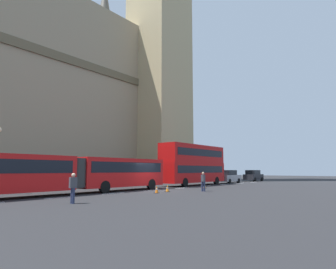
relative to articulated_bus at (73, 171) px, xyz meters
name	(u,v)px	position (x,y,z in m)	size (l,w,h in m)	color
ground_plane	(152,190)	(6.95, -1.99, -1.75)	(160.00, 160.00, 0.00)	#262628
lane_centre_marking	(182,188)	(11.64, -1.99, -1.74)	(39.00, 0.16, 0.01)	silver
articulated_bus	(73,171)	(0.00, 0.00, 0.00)	(18.89, 2.54, 2.90)	red
double_decker_bus	(194,163)	(16.76, 0.00, 0.96)	(10.84, 2.54, 4.90)	#B20F0F
sedan_lead	(229,177)	(25.30, -0.26, -0.83)	(4.40, 1.86, 1.85)	gray
sedan_trailing	(253,176)	(34.30, -0.21, -0.83)	(4.40, 1.86, 1.85)	black
traffic_cone_west	(157,190)	(4.90, -4.45, -1.46)	(0.36, 0.36, 0.58)	black
traffic_cone_middle	(167,188)	(6.57, -4.21, -1.46)	(0.36, 0.36, 0.58)	black
traffic_cone_east	(204,185)	(12.76, -4.05, -1.46)	(0.36, 0.36, 0.58)	black
pedestrian_near_cones	(73,187)	(-3.54, -5.67, -0.83)	(0.44, 0.36, 1.69)	#262D4C
pedestrian_by_kerb	(203,181)	(8.92, -6.35, -0.83)	(0.43, 0.36, 1.69)	#262D4C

